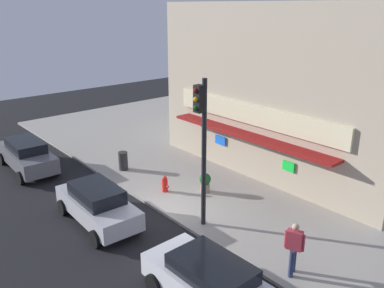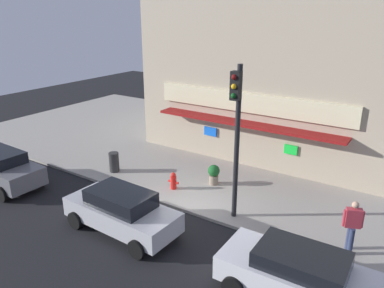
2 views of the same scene
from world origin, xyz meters
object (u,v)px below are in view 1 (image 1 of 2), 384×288
at_px(traffic_light, 202,136).
at_px(pedestrian, 294,246).
at_px(potted_plant_by_doorway, 205,182).
at_px(parked_car_silver, 97,204).
at_px(fire_hydrant, 165,184).
at_px(parked_car_white, 212,283).
at_px(trash_can, 123,161).
at_px(parked_car_grey, 27,155).

height_order(traffic_light, pedestrian, traffic_light).
height_order(potted_plant_by_doorway, parked_car_silver, parked_car_silver).
height_order(traffic_light, potted_plant_by_doorway, traffic_light).
bearing_deg(fire_hydrant, parked_car_silver, -84.90).
relative_size(traffic_light, fire_hydrant, 7.50).
relative_size(fire_hydrant, parked_car_silver, 0.17).
relative_size(traffic_light, parked_car_silver, 1.31).
bearing_deg(potted_plant_by_doorway, traffic_light, -45.32).
bearing_deg(parked_car_silver, fire_hydrant, 95.10).
bearing_deg(parked_car_silver, potted_plant_by_doorway, 79.47).
xyz_separation_m(parked_car_silver, parked_car_white, (6.24, 0.17, -0.03)).
height_order(fire_hydrant, trash_can, trash_can).
relative_size(trash_can, parked_car_white, 0.22).
bearing_deg(fire_hydrant, trash_can, -179.02).
height_order(parked_car_grey, parked_car_silver, parked_car_grey).
bearing_deg(traffic_light, parked_car_silver, -135.93).
height_order(traffic_light, parked_car_white, traffic_light).
relative_size(fire_hydrant, trash_can, 0.80).
xyz_separation_m(fire_hydrant, trash_can, (-3.43, -0.06, 0.11)).
distance_m(pedestrian, parked_car_silver, 7.55).
distance_m(traffic_light, fire_hydrant, 4.59).
distance_m(fire_hydrant, parked_car_grey, 7.77).
distance_m(potted_plant_by_doorway, parked_car_silver, 4.91).
bearing_deg(trash_can, pedestrian, -2.57).
xyz_separation_m(traffic_light, potted_plant_by_doorway, (-2.00, 2.02, -3.08)).
height_order(pedestrian, potted_plant_by_doorway, pedestrian).
distance_m(trash_can, parked_car_silver, 5.07).
relative_size(parked_car_grey, parked_car_silver, 1.08).
height_order(parked_car_silver, parked_car_white, parked_car_silver).
bearing_deg(potted_plant_by_doorway, trash_can, -163.21).
xyz_separation_m(potted_plant_by_doorway, parked_car_silver, (-0.90, -4.82, 0.19)).
xyz_separation_m(parked_car_grey, parked_car_white, (13.41, 0.34, -0.05)).
xyz_separation_m(potted_plant_by_doorway, parked_car_white, (5.35, -4.65, 0.16)).
distance_m(trash_can, parked_car_grey, 4.97).
height_order(traffic_light, parked_car_grey, traffic_light).
bearing_deg(fire_hydrant, pedestrian, -4.25).
relative_size(fire_hydrant, parked_car_grey, 0.16).
distance_m(pedestrian, parked_car_white, 2.88).
xyz_separation_m(trash_can, pedestrian, (10.68, -0.48, 0.52)).
distance_m(traffic_light, trash_can, 7.35).
distance_m(pedestrian, potted_plant_by_doorway, 6.35).
bearing_deg(traffic_light, fire_hydrant, 168.00).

